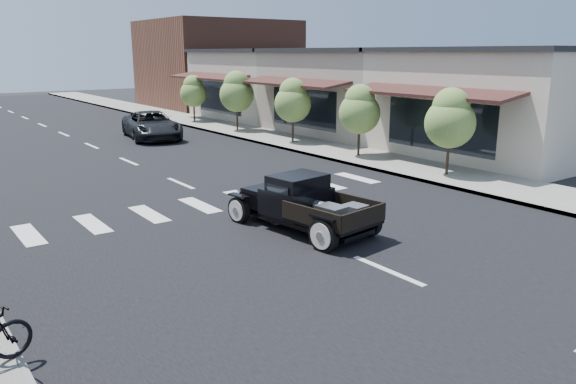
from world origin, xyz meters
TOP-DOWN VIEW (x-y plane):
  - ground at (0.00, 0.00)m, footprint 120.00×120.00m
  - road at (0.00, 15.00)m, footprint 14.00×80.00m
  - road_markings at (0.00, 10.00)m, footprint 12.00×60.00m
  - sidewalk_right at (8.50, 15.00)m, footprint 3.00×80.00m
  - storefront_near at (15.00, 4.00)m, footprint 10.00×9.00m
  - storefront_mid at (15.00, 13.00)m, footprint 10.00×9.00m
  - storefront_far at (15.00, 22.00)m, footprint 10.00×9.00m
  - far_building_right at (15.50, 32.00)m, footprint 11.00×10.00m
  - small_tree_a at (8.30, 2.13)m, footprint 1.81×1.81m
  - small_tree_b at (8.30, 6.84)m, footprint 1.76×1.76m
  - small_tree_c at (8.30, 11.62)m, footprint 1.81×1.81m
  - small_tree_d at (8.30, 16.96)m, footprint 1.93×1.93m
  - small_tree_e at (8.30, 22.36)m, footprint 1.69×1.69m
  - hotrod_pickup at (0.27, 0.30)m, footprint 2.56×4.49m
  - second_car at (3.38, 17.53)m, footprint 3.28×5.52m

SIDE VIEW (x-z plane):
  - ground at x=0.00m, z-range 0.00..0.00m
  - road_markings at x=0.00m, z-range -0.03..0.03m
  - road at x=0.00m, z-range 0.00..0.02m
  - sidewalk_right at x=8.50m, z-range 0.00..0.15m
  - second_car at x=3.38m, z-range 0.00..1.44m
  - hotrod_pickup at x=0.27m, z-range 0.00..1.48m
  - small_tree_e at x=8.30m, z-range 0.15..2.97m
  - small_tree_b at x=8.30m, z-range 0.15..3.08m
  - small_tree_a at x=8.30m, z-range 0.15..3.17m
  - small_tree_c at x=8.30m, z-range 0.15..3.17m
  - small_tree_d at x=8.30m, z-range 0.15..3.37m
  - storefront_near at x=15.00m, z-range 0.00..4.50m
  - storefront_mid at x=15.00m, z-range 0.00..4.50m
  - storefront_far at x=15.00m, z-range 0.00..4.50m
  - far_building_right at x=15.50m, z-range 0.00..7.00m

